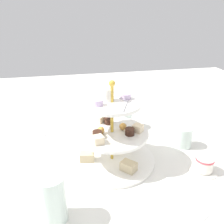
% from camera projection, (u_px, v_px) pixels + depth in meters
% --- Properties ---
extents(ground_plane, '(2.40, 2.40, 0.00)m').
position_uv_depth(ground_plane, '(112.00, 161.00, 0.83)').
color(ground_plane, silver).
extents(tiered_serving_stand, '(0.29, 0.29, 0.29)m').
position_uv_depth(tiered_serving_stand, '(112.00, 139.00, 0.79)').
color(tiered_serving_stand, white).
rests_on(tiered_serving_stand, ground_plane).
extents(water_glass_tall_right, '(0.07, 0.07, 0.13)m').
position_uv_depth(water_glass_tall_right, '(52.00, 199.00, 0.57)').
color(water_glass_tall_right, silver).
rests_on(water_glass_tall_right, ground_plane).
extents(water_glass_short_left, '(0.06, 0.06, 0.08)m').
position_uv_depth(water_glass_short_left, '(183.00, 137.00, 0.90)').
color(water_glass_short_left, silver).
rests_on(water_glass_short_left, ground_plane).
extents(teacup_with_saucer, '(0.09, 0.09, 0.05)m').
position_uv_depth(teacup_with_saucer, '(204.00, 165.00, 0.76)').
color(teacup_with_saucer, white).
rests_on(teacup_with_saucer, ground_plane).
extents(butter_knife_left, '(0.14, 0.12, 0.00)m').
position_uv_depth(butter_knife_left, '(32.00, 143.00, 0.93)').
color(butter_knife_left, silver).
rests_on(butter_knife_left, ground_plane).
extents(water_glass_mid_back, '(0.06, 0.06, 0.11)m').
position_uv_depth(water_glass_mid_back, '(125.00, 117.00, 1.04)').
color(water_glass_mid_back, silver).
rests_on(water_glass_mid_back, ground_plane).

